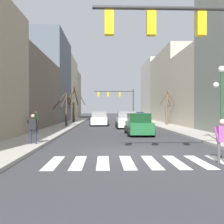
# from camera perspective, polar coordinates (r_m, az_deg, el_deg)

# --- Properties ---
(ground_plane) EXTENTS (240.00, 240.00, 0.00)m
(ground_plane) POSITION_cam_1_polar(r_m,az_deg,el_deg) (11.80, 4.70, -8.96)
(ground_plane) COLOR #38383D
(sidewalk_left) EXTENTS (2.64, 90.00, 0.15)m
(sidewalk_left) POSITION_cam_1_polar(r_m,az_deg,el_deg) (12.54, -22.91, -8.09)
(sidewalk_left) COLOR #ADA89E
(sidewalk_left) RESTS_ON ground_plane
(building_row_left) EXTENTS (6.00, 60.96, 13.09)m
(building_row_left) POSITION_cam_1_polar(r_m,az_deg,el_deg) (39.44, -14.73, 5.42)
(building_row_left) COLOR tan
(building_row_left) RESTS_ON ground_plane
(building_row_right) EXTENTS (6.00, 54.00, 13.16)m
(building_row_right) POSITION_cam_1_polar(r_m,az_deg,el_deg) (35.47, 17.12, 6.14)
(building_row_right) COLOR #BCB299
(building_row_right) RESTS_ON ground_plane
(crosswalk_stripes) EXTENTS (6.75, 2.60, 0.01)m
(crosswalk_stripes) POSITION_cam_1_polar(r_m,az_deg,el_deg) (9.90, 6.00, -10.80)
(crosswalk_stripes) COLOR white
(crosswalk_stripes) RESTS_ON ground_plane
(traffic_signal_near) EXTENTS (6.04, 0.28, 5.95)m
(traffic_signal_near) POSITION_cam_1_polar(r_m,az_deg,el_deg) (10.12, 17.91, 14.46)
(traffic_signal_near) COLOR #2D2D2D
(traffic_signal_near) RESTS_ON ground_plane
(traffic_signal_far) EXTENTS (7.40, 0.28, 5.77)m
(traffic_signal_far) POSITION_cam_1_polar(r_m,az_deg,el_deg) (49.32, 1.39, 3.29)
(traffic_signal_far) COLOR #2D2D2D
(traffic_signal_far) RESTS_ON ground_plane
(street_lamp_right_corner) EXTENTS (0.95, 0.36, 4.22)m
(street_lamp_right_corner) POSITION_cam_1_polar(r_m,az_deg,el_deg) (15.81, 22.75, 4.83)
(street_lamp_right_corner) COLOR #1E4C2D
(street_lamp_right_corner) RESTS_ON sidewalk_right
(car_at_intersection) EXTENTS (2.20, 4.30, 1.75)m
(car_at_intersection) POSITION_cam_1_polar(r_m,az_deg,el_deg) (27.50, 3.16, -1.82)
(car_at_intersection) COLOR white
(car_at_intersection) RESTS_ON ground_plane
(car_parked_right_far) EXTENTS (2.13, 4.45, 1.57)m
(car_parked_right_far) POSITION_cam_1_polar(r_m,az_deg,el_deg) (37.12, 5.35, -1.32)
(car_parked_right_far) COLOR navy
(car_parked_right_far) RESTS_ON ground_plane
(car_parked_right_mid) EXTENTS (1.97, 4.29, 1.67)m
(car_parked_right_mid) POSITION_cam_1_polar(r_m,az_deg,el_deg) (20.23, 5.82, -2.78)
(car_parked_right_mid) COLOR #236B38
(car_parked_right_mid) RESTS_ON ground_plane
(car_parked_left_far) EXTENTS (2.16, 4.34, 1.72)m
(car_parked_left_far) POSITION_cam_1_polar(r_m,az_deg,el_deg) (31.96, -2.78, -1.52)
(car_parked_left_far) COLOR white
(car_parked_left_far) RESTS_ON ground_plane
(pedestrian_waiting_at_curb) EXTENTS (0.69, 0.23, 1.60)m
(pedestrian_waiting_at_curb) POSITION_cam_1_polar(r_m,az_deg,el_deg) (10.44, 22.90, -5.01)
(pedestrian_waiting_at_curb) COLOR #4C4C51
(pedestrian_waiting_at_curb) RESTS_ON ground_plane
(pedestrian_on_left_sidewalk) EXTENTS (0.32, 0.72, 1.68)m
(pedestrian_on_left_sidewalk) POSITION_cam_1_polar(r_m,az_deg,el_deg) (20.37, -16.29, -1.74)
(pedestrian_on_left_sidewalk) COLOR #282D47
(pedestrian_on_left_sidewalk) RESTS_ON sidewalk_left
(pedestrian_crossing_street) EXTENTS (0.67, 0.23, 1.56)m
(pedestrian_crossing_street) POSITION_cam_1_polar(r_m,az_deg,el_deg) (14.36, -16.81, -2.98)
(pedestrian_crossing_street) COLOR #282D47
(pedestrian_crossing_street) RESTS_ON sidewalk_left
(street_tree_left_near) EXTENTS (2.01, 1.61, 4.18)m
(street_tree_left_near) POSITION_cam_1_polar(r_m,az_deg,el_deg) (31.51, 11.97, 1.01)
(street_tree_left_near) COLOR brown
(street_tree_left_near) RESTS_ON sidewalk_right
(street_tree_right_mid) EXTENTS (1.73, 1.69, 3.68)m
(street_tree_right_mid) POSITION_cam_1_polar(r_m,az_deg,el_deg) (28.77, -10.14, 0.50)
(street_tree_right_mid) COLOR #473828
(street_tree_right_mid) RESTS_ON sidewalk_left
(street_tree_left_far) EXTENTS (2.70, 3.18, 5.79)m
(street_tree_left_far) POSITION_cam_1_polar(r_m,az_deg,el_deg) (38.62, -8.28, 1.75)
(street_tree_left_far) COLOR #473828
(street_tree_left_far) RESTS_ON sidewalk_left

